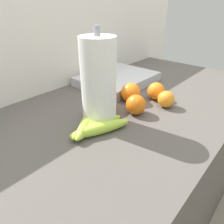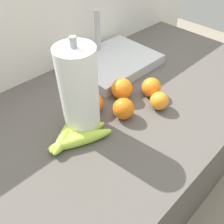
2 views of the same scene
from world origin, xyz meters
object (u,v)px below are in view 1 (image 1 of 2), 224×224
Objects in this scene: orange_back_left at (107,102)px; sink_basin at (117,78)px; paper_towel_roll at (99,83)px; banana_bunch at (94,125)px; orange_back_right at (156,91)px; orange_right at (136,105)px; orange_center at (131,93)px; orange_front at (166,99)px.

sink_basin is (0.26, 0.17, -0.01)m from orange_back_left.
banana_bunch is at bearing -154.20° from paper_towel_roll.
banana_bunch is 0.14m from paper_towel_roll.
banana_bunch is at bearing 175.90° from orange_back_right.
orange_center reaches higher than orange_right.
orange_center is 1.15× the size of orange_back_left.
banana_bunch is 2.79× the size of orange_back_right.
banana_bunch is 0.33m from orange_front.
orange_back_left is at bearing 158.26° from orange_back_right.
orange_center reaches higher than orange_back_left.
orange_center is 1.09× the size of orange_back_right.
sink_basin is (0.05, 0.26, -0.01)m from orange_back_right.
orange_back_right is at bearing -21.74° from orange_back_left.
sink_basin reaches higher than orange_back_left.
banana_bunch is 3.11× the size of orange_front.
orange_center is at bearing 47.08° from orange_right.
orange_front is 0.94× the size of orange_back_left.
paper_towel_roll is (-0.26, 0.12, 0.11)m from orange_front.
sink_basin is at bearing 53.94° from orange_center.
paper_towel_roll reaches higher than orange_front.
paper_towel_roll is (-0.13, 0.06, 0.11)m from orange_right.
banana_bunch is 2.76× the size of orange_right.
orange_back_left is 0.19× the size of sink_basin.
orange_back_left is (0.13, 0.06, 0.02)m from banana_bunch.
orange_back_left is 0.14m from paper_towel_roll.
orange_back_left reaches higher than orange_front.
orange_front is at bearing -40.94° from orange_back_left.
orange_right reaches higher than orange_front.
paper_towel_roll is (-0.21, -0.02, 0.10)m from orange_center.
orange_front is (0.05, -0.14, -0.01)m from orange_center.
orange_right reaches higher than banana_bunch.
orange_center is at bearing -126.06° from sink_basin.
banana_bunch is 2.93× the size of orange_back_left.
orange_back_left is at bearing -147.24° from sink_basin.
orange_center is (0.26, 0.04, 0.02)m from banana_bunch.
orange_back_right is at bearing -9.75° from paper_towel_roll.
orange_back_left is at bearing 139.06° from orange_front.
paper_towel_roll is (-0.08, -0.04, 0.11)m from orange_back_left.
banana_bunch is at bearing -170.38° from orange_center.
orange_center is at bearing -8.14° from orange_back_left.
orange_center is at bearing 9.62° from banana_bunch.
paper_towel_roll is at bearing -155.21° from orange_back_left.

